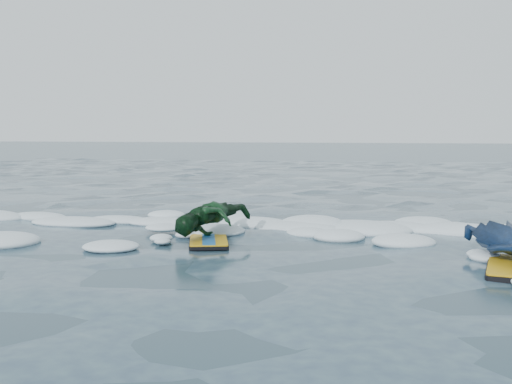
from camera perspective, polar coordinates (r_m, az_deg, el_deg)
ground at (r=7.80m, az=-0.20°, el=-5.01°), size 120.00×120.00×0.00m
foam_band at (r=8.80m, az=1.15°, el=-3.79°), size 12.00×3.10×0.30m
prone_child_unit at (r=8.18m, az=-3.89°, el=-2.66°), size 1.02×1.44×0.51m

